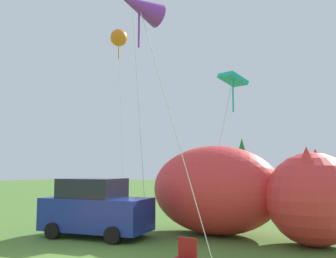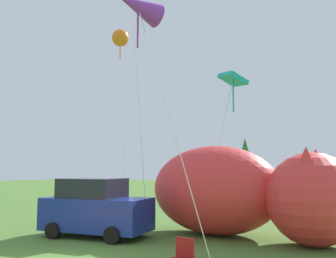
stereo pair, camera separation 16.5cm
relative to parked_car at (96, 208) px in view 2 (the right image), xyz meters
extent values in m
cube|color=navy|center=(0.04, 0.01, -0.19)|extent=(4.16, 2.45, 1.17)
cube|color=#1E232D|center=(-0.15, -0.03, 0.74)|extent=(2.40, 2.01, 0.70)
cylinder|color=black|center=(1.09, 1.09, -0.74)|extent=(0.61, 0.35, 0.58)
cylinder|color=black|center=(1.39, -0.67, -0.74)|extent=(0.61, 0.35, 0.58)
cylinder|color=black|center=(-1.30, 0.68, -0.74)|extent=(0.61, 0.35, 0.58)
cylinder|color=black|center=(-1.00, -1.08, -0.74)|extent=(0.61, 0.35, 0.58)
cube|color=maroon|center=(5.28, -2.68, -0.37)|extent=(0.49, 0.04, 0.46)
ellipsoid|color=red|center=(3.52, 2.74, 0.65)|extent=(5.56, 3.82, 3.35)
ellipsoid|color=yellow|center=(3.52, 2.74, -0.10)|extent=(3.59, 2.82, 1.51)
sphere|color=red|center=(7.15, 2.40, 0.48)|extent=(3.02, 3.02, 3.02)
cone|color=red|center=(7.15, 3.16, 1.69)|extent=(0.84, 0.84, 0.90)
cone|color=red|center=(7.15, 1.65, 1.69)|extent=(0.84, 0.84, 0.90)
cylinder|color=silver|center=(3.57, 2.91, 1.96)|extent=(1.29, 0.42, 5.98)
cube|color=#19B2B2|center=(4.20, 3.10, 4.95)|extent=(1.21, 1.23, 0.53)
cylinder|color=#19B2B2|center=(4.20, 3.10, 4.25)|extent=(0.06, 0.06, 1.20)
cylinder|color=silver|center=(0.29, 2.20, 4.37)|extent=(0.49, 0.68, 10.79)
cylinder|color=silver|center=(-3.21, 5.45, 4.10)|extent=(2.11, 1.97, 10.26)
sphere|color=orange|center=(-4.25, 6.42, 9.23)|extent=(1.02, 1.02, 1.02)
cylinder|color=orange|center=(-4.25, 6.42, 8.53)|extent=(0.06, 0.06, 1.20)
cylinder|color=silver|center=(4.23, -1.54, 2.70)|extent=(2.42, 0.07, 7.45)
cone|color=purple|center=(3.03, -1.57, 6.42)|extent=(1.30, 1.77, 1.03)
cylinder|color=purple|center=(3.03, -1.57, 5.72)|extent=(0.06, 0.06, 1.20)
cylinder|color=brown|center=(-5.81, 31.19, -0.31)|extent=(0.46, 0.46, 1.43)
cone|color=#2D6B2D|center=(-5.81, 31.19, 2.69)|extent=(2.52, 2.52, 4.57)
camera|label=1|loc=(9.53, -10.51, 1.47)|focal=40.00mm
camera|label=2|loc=(9.67, -10.42, 1.47)|focal=40.00mm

